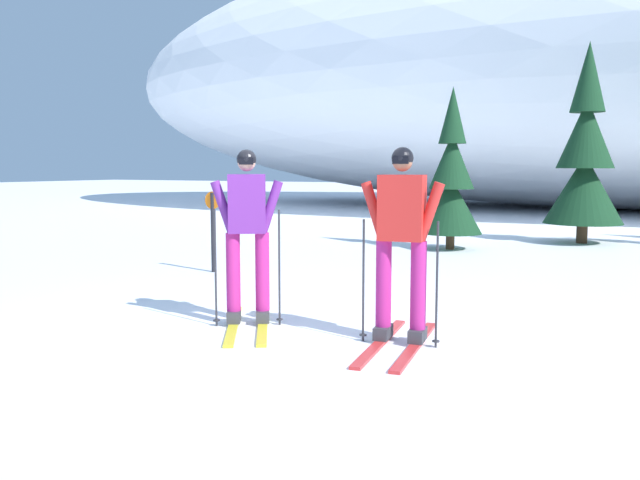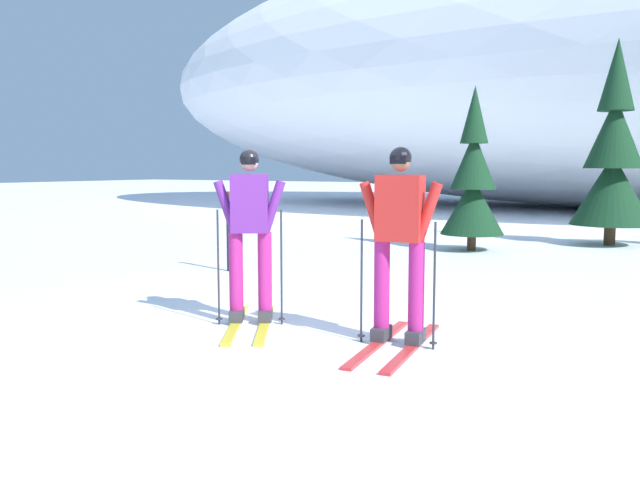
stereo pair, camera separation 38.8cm
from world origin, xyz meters
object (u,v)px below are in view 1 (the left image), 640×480
object	(u,v)px
skier_red_jacket	(401,241)
skier_purple_jacket	(247,234)
trail_marker_post	(213,226)
pine_tree_center_left	(585,160)
pine_tree_far_left	(451,182)

from	to	relation	value
skier_red_jacket	skier_purple_jacket	xyz separation A→B (m)	(-1.71, -0.02, -0.01)
skier_red_jacket	trail_marker_post	distance (m)	4.98
skier_red_jacket	pine_tree_center_left	world-z (taller)	pine_tree_center_left
pine_tree_far_left	trail_marker_post	world-z (taller)	pine_tree_far_left
skier_red_jacket	pine_tree_far_left	size ratio (longest dim) A/B	0.57
skier_purple_jacket	pine_tree_far_left	bearing A→B (deg)	88.99
skier_purple_jacket	trail_marker_post	xyz separation A→B (m)	(-2.45, 2.75, -0.23)
skier_red_jacket	skier_purple_jacket	world-z (taller)	skier_red_jacket
pine_tree_far_left	pine_tree_center_left	size ratio (longest dim) A/B	0.75
pine_tree_far_left	pine_tree_center_left	distance (m)	3.34
skier_red_jacket	pine_tree_center_left	xyz separation A→B (m)	(0.71, 9.70, 0.84)
skier_purple_jacket	pine_tree_center_left	distance (m)	10.05
skier_purple_jacket	pine_tree_center_left	world-z (taller)	pine_tree_center_left
skier_purple_jacket	skier_red_jacket	bearing A→B (deg)	0.66
skier_purple_jacket	trail_marker_post	distance (m)	3.69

